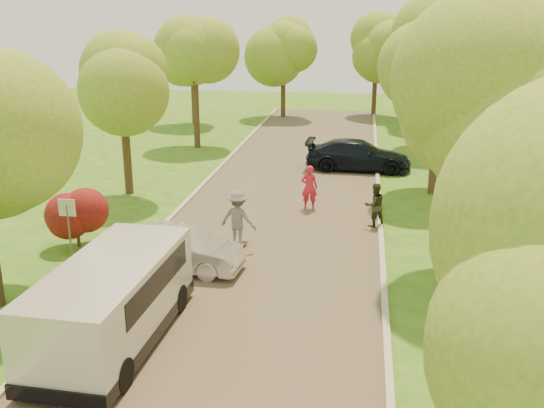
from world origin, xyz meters
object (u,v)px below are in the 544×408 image
Objects in this scene: skateboarder at (238,219)px; silver_sedan at (177,250)px; minivan at (113,301)px; dark_sedan at (358,155)px; street_sign at (68,218)px; person_striped at (309,187)px; longboard at (239,246)px; person_olive at (375,205)px.

silver_sedan is at bearing 65.88° from skateboarder.
minivan is 19.07m from dark_sedan.
skateboarder reaches higher than silver_sedan.
street_sign is 1.18× the size of person_striped.
longboard is 5.57m from person_olive.
street_sign is 5.44m from skateboarder.
minivan reaches higher than dark_sedan.
person_striped reaches higher than silver_sedan.
silver_sedan is 3.95× the size of longboard.
longboard is (-3.84, -11.80, -0.67)m from dark_sedan.
skateboarder is at bearing 22.19° from street_sign.
minivan is 1.06× the size of dark_sedan.
longboard is at bearing 68.22° from person_striped.
skateboarder is 5.53m from person_olive.
dark_sedan is 7.18m from person_striped.
minivan is 4.48m from silver_sedan.
person_striped is at bearing 73.89° from minivan.
street_sign is at bearing 2.87° from person_olive.
skateboarder reaches higher than person_striped.
street_sign reaches higher than person_striped.
person_striped is at bearing 44.73° from street_sign.
silver_sedan is at bearing 63.23° from person_striped.
street_sign reaches higher than person_olive.
minivan is at bearing 88.35° from longboard.
minivan is 11.42m from person_olive.
dark_sedan is 3.18× the size of person_olive.
minivan reaches higher than skateboarder.
dark_sedan is (5.36, 13.78, 0.10)m from silver_sedan.
dark_sedan is (5.56, 18.23, -0.33)m from minivan.
minivan is (3.30, -4.39, -0.46)m from street_sign.
person_olive is at bearing -173.32° from dark_sedan.
skateboarder reaches higher than longboard.
person_striped reaches higher than longboard.
person_striped is at bearing -98.63° from longboard.
person_striped is (-1.88, -6.93, 0.15)m from dark_sedan.
dark_sedan is at bearing -105.06° from person_striped.
silver_sedan is 7.94m from person_olive.
street_sign is at bearing 35.48° from longboard.
minivan is at bearing -177.77° from silver_sedan.
silver_sedan is 14.79m from dark_sedan.
person_striped is at bearing -59.44° from person_olive.
skateboarder is 1.06× the size of person_striped.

